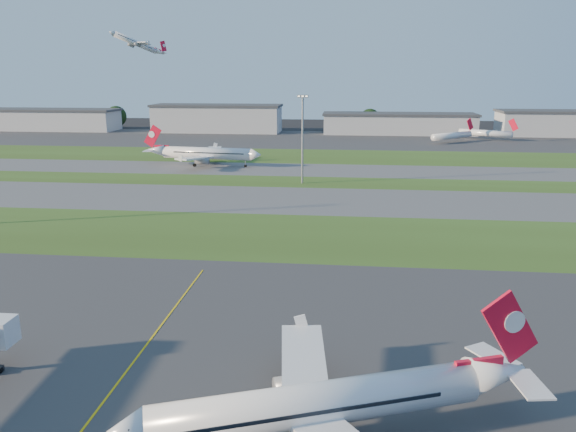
# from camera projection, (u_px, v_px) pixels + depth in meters

# --- Properties ---
(ground) EXTENTS (700.00, 700.00, 0.00)m
(ground) POSITION_uv_depth(u_px,v_px,m) (94.00, 357.00, 64.40)
(ground) COLOR black
(ground) RESTS_ON ground
(apron_near) EXTENTS (300.00, 70.00, 0.01)m
(apron_near) POSITION_uv_depth(u_px,v_px,m) (94.00, 357.00, 64.40)
(apron_near) COLOR #333335
(apron_near) RESTS_ON ground
(grass_strip_a) EXTENTS (300.00, 34.00, 0.01)m
(grass_strip_a) POSITION_uv_depth(u_px,v_px,m) (206.00, 233.00, 114.51)
(grass_strip_a) COLOR #344A18
(grass_strip_a) RESTS_ON ground
(taxiway_a) EXTENTS (300.00, 32.00, 0.01)m
(taxiway_a) POSITION_uv_depth(u_px,v_px,m) (238.00, 199.00, 146.31)
(taxiway_a) COLOR #515154
(taxiway_a) RESTS_ON ground
(grass_strip_b) EXTENTS (300.00, 18.00, 0.01)m
(grass_strip_b) POSITION_uv_depth(u_px,v_px,m) (254.00, 181.00, 170.40)
(grass_strip_b) COLOR #344A18
(grass_strip_b) RESTS_ON ground
(taxiway_b) EXTENTS (300.00, 26.00, 0.01)m
(taxiway_b) POSITION_uv_depth(u_px,v_px,m) (264.00, 169.00, 191.60)
(taxiway_b) COLOR #515154
(taxiway_b) RESTS_ON ground
(grass_strip_c) EXTENTS (300.00, 40.00, 0.01)m
(grass_strip_c) POSITION_uv_depth(u_px,v_px,m) (277.00, 156.00, 223.40)
(grass_strip_c) COLOR #344A18
(grass_strip_c) RESTS_ON ground
(apron_far) EXTENTS (400.00, 80.00, 0.01)m
(apron_far) POSITION_uv_depth(u_px,v_px,m) (292.00, 139.00, 281.23)
(apron_far) COLOR #333335
(apron_far) RESTS_ON ground
(yellow_line) EXTENTS (0.25, 60.00, 0.02)m
(yellow_line) POSITION_uv_depth(u_px,v_px,m) (136.00, 359.00, 63.88)
(yellow_line) COLOR gold
(yellow_line) RESTS_ON ground
(airliner_parked) EXTENTS (34.45, 29.18, 11.27)m
(airliner_parked) POSITION_uv_depth(u_px,v_px,m) (322.00, 404.00, 48.30)
(airliner_parked) COLOR white
(airliner_parked) RESTS_ON ground
(airliner_taxiing) EXTENTS (40.09, 33.84, 12.53)m
(airliner_taxiing) POSITION_uv_depth(u_px,v_px,m) (206.00, 153.00, 197.49)
(airliner_taxiing) COLOR white
(airliner_taxiing) RESTS_ON ground
(airliner_departing) EXTENTS (22.12, 20.29, 8.88)m
(airliner_departing) POSITION_uv_depth(u_px,v_px,m) (136.00, 43.00, 282.99)
(airliner_departing) COLOR white
(mini_jet_near) EXTENTS (22.61, 20.21, 9.48)m
(mini_jet_near) POSITION_uv_depth(u_px,v_px,m) (452.00, 136.00, 265.11)
(mini_jet_near) COLOR white
(mini_jet_near) RESTS_ON ground
(mini_jet_far) EXTENTS (25.40, 16.23, 9.48)m
(mini_jet_far) POSITION_uv_depth(u_px,v_px,m) (486.00, 133.00, 276.71)
(mini_jet_far) COLOR white
(mini_jet_far) RESTS_ON ground
(light_mast_centre) EXTENTS (3.20, 0.70, 25.80)m
(light_mast_centre) POSITION_uv_depth(u_px,v_px,m) (303.00, 133.00, 163.27)
(light_mast_centre) COLOR gray
(light_mast_centre) RESTS_ON ground
(hangar_far_west) EXTENTS (91.80, 23.00, 12.20)m
(hangar_far_west) POSITION_uv_depth(u_px,v_px,m) (39.00, 119.00, 324.31)
(hangar_far_west) COLOR #96989D
(hangar_far_west) RESTS_ON ground
(hangar_west) EXTENTS (71.40, 23.00, 15.20)m
(hangar_west) POSITION_uv_depth(u_px,v_px,m) (217.00, 118.00, 312.96)
(hangar_west) COLOR #96989D
(hangar_west) RESTS_ON ground
(hangar_east) EXTENTS (81.60, 23.00, 11.20)m
(hangar_east) POSITION_uv_depth(u_px,v_px,m) (399.00, 123.00, 303.00)
(hangar_east) COLOR #96989D
(hangar_east) RESTS_ON ground
(tree_west) EXTENTS (12.10, 12.10, 13.20)m
(tree_west) POSITION_uv_depth(u_px,v_px,m) (116.00, 116.00, 334.34)
(tree_west) COLOR black
(tree_west) RESTS_ON ground
(tree_mid_west) EXTENTS (9.90, 9.90, 10.80)m
(tree_mid_west) POSITION_uv_depth(u_px,v_px,m) (264.00, 120.00, 321.39)
(tree_mid_west) COLOR black
(tree_mid_west) RESTS_ON ground
(tree_mid_east) EXTENTS (11.55, 11.55, 12.60)m
(tree_mid_east) POSITION_uv_depth(u_px,v_px,m) (370.00, 119.00, 317.77)
(tree_mid_east) COLOR black
(tree_mid_east) RESTS_ON ground
(tree_east) EXTENTS (10.45, 10.45, 11.40)m
(tree_east) POSITION_uv_depth(u_px,v_px,m) (508.00, 122.00, 308.16)
(tree_east) COLOR black
(tree_east) RESTS_ON ground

